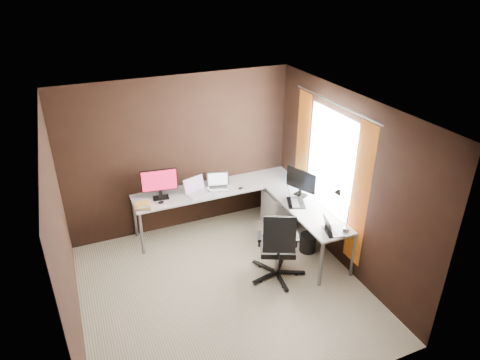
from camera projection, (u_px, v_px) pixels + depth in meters
name	position (u px, v px, depth m)	size (l,w,h in m)	color
room	(245.00, 200.00, 5.33)	(3.60, 3.60, 2.50)	beige
desk	(249.00, 199.00, 6.57)	(2.65, 2.25, 0.73)	silver
drawer_pedestal	(279.00, 209.00, 7.04)	(0.42, 0.50, 0.60)	silver
monitor_left	(159.00, 182.00, 6.39)	(0.54, 0.18, 0.47)	black
monitor_right	(301.00, 181.00, 6.46)	(0.24, 0.49, 0.43)	black
laptop_white	(196.00, 190.00, 6.62)	(0.42, 0.35, 0.24)	silver
laptop_silver	(218.00, 185.00, 6.78)	(0.41, 0.34, 0.23)	silver
laptop_black_big	(294.00, 200.00, 6.33)	(0.37, 0.42, 0.24)	black
laptop_black_small	(331.00, 229.00, 5.67)	(0.29, 0.35, 0.21)	black
book_stack	(143.00, 206.00, 6.22)	(0.29, 0.25, 0.08)	tan
mouse_left	(161.00, 202.00, 6.35)	(0.09, 0.06, 0.03)	black
mouse_corner	(241.00, 188.00, 6.75)	(0.09, 0.05, 0.03)	black
desk_lamp	(342.00, 206.00, 5.54)	(0.19, 0.23, 0.61)	slate
office_chair	(277.00, 258.00, 5.85)	(0.61, 0.65, 1.08)	black
wastebasket	(308.00, 243.00, 6.46)	(0.25, 0.25, 0.29)	black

